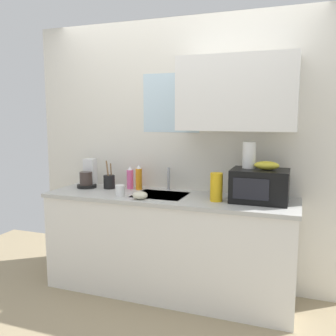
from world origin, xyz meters
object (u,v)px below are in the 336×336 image
object	(u,v)px
mug_white	(120,190)
cereal_canister	(216,187)
microwave	(260,186)
dish_soap_bottle_pink	(130,178)
banana_bunch	(267,165)
utensil_crock	(109,181)
small_bowl	(140,195)
paper_towel_roll	(249,155)
coffee_maker	(88,177)
dish_soap_bottle_orange	(139,178)

from	to	relation	value
mug_white	cereal_canister	bearing A→B (deg)	6.06
microwave	dish_soap_bottle_pink	xyz separation A→B (m)	(-1.25, 0.13, -0.03)
mug_white	dish_soap_bottle_pink	bearing A→B (deg)	100.30
banana_bunch	utensil_crock	distance (m)	1.51
microwave	banana_bunch	bearing A→B (deg)	1.77
banana_bunch	small_bowl	distance (m)	1.08
cereal_canister	small_bowl	bearing A→B (deg)	-166.56
paper_towel_roll	dish_soap_bottle_pink	size ratio (longest dim) A/B	1.00
cereal_canister	dish_soap_bottle_pink	bearing A→B (deg)	165.73
coffee_maker	dish_soap_bottle_pink	bearing A→B (deg)	9.58
coffee_maker	utensil_crock	size ratio (longest dim) A/B	1.02
dish_soap_bottle_orange	dish_soap_bottle_pink	bearing A→B (deg)	174.19
coffee_maker	cereal_canister	size ratio (longest dim) A/B	1.18
paper_towel_roll	coffee_maker	bearing A→B (deg)	179.70
dish_soap_bottle_orange	small_bowl	distance (m)	0.42
microwave	dish_soap_bottle_orange	distance (m)	1.15
banana_bunch	utensil_crock	size ratio (longest dim) A/B	0.73
dish_soap_bottle_pink	cereal_canister	bearing A→B (deg)	-14.27
cereal_canister	paper_towel_roll	bearing A→B (deg)	32.01
coffee_maker	dish_soap_bottle_pink	xyz separation A→B (m)	(0.43, 0.07, -0.00)
small_bowl	banana_bunch	bearing A→B (deg)	13.80
small_bowl	dish_soap_bottle_orange	bearing A→B (deg)	115.92
dish_soap_bottle_orange	small_bowl	bearing A→B (deg)	-64.08
paper_towel_roll	cereal_canister	xyz separation A→B (m)	(-0.24, -0.15, -0.26)
cereal_canister	mug_white	size ratio (longest dim) A/B	2.50
microwave	dish_soap_bottle_orange	xyz separation A→B (m)	(-1.15, 0.12, -0.02)
paper_towel_roll	small_bowl	xyz separation A→B (m)	(-0.87, -0.30, -0.35)
paper_towel_roll	mug_white	xyz separation A→B (m)	(-1.09, -0.24, -0.33)
paper_towel_roll	small_bowl	distance (m)	0.98
banana_bunch	small_bowl	size ratio (longest dim) A/B	1.54
paper_towel_roll	utensil_crock	size ratio (longest dim) A/B	0.80
paper_towel_roll	coffee_maker	xyz separation A→B (m)	(-1.57, 0.01, -0.28)
coffee_maker	cereal_canister	bearing A→B (deg)	-6.77
banana_bunch	coffee_maker	size ratio (longest dim) A/B	0.71
microwave	dish_soap_bottle_pink	size ratio (longest dim) A/B	2.09
banana_bunch	mug_white	world-z (taller)	banana_bunch
banana_bunch	small_bowl	xyz separation A→B (m)	(-1.02, -0.25, -0.27)
microwave	paper_towel_roll	size ratio (longest dim) A/B	2.09
dish_soap_bottle_pink	mug_white	distance (m)	0.33
microwave	cereal_canister	bearing A→B (deg)	-163.83
microwave	cereal_canister	xyz separation A→B (m)	(-0.34, -0.10, -0.02)
mug_white	utensil_crock	xyz separation A→B (m)	(-0.26, 0.26, 0.02)
utensil_crock	mug_white	bearing A→B (deg)	-45.50
microwave	mug_white	size ratio (longest dim) A/B	4.84
cereal_canister	small_bowl	world-z (taller)	cereal_canister
small_bowl	utensil_crock	bearing A→B (deg)	146.07
dish_soap_bottle_orange	small_bowl	xyz separation A→B (m)	(0.18, -0.37, -0.08)
dish_soap_bottle_orange	utensil_crock	bearing A→B (deg)	-170.27
mug_white	coffee_maker	bearing A→B (deg)	152.90
banana_bunch	utensil_crock	xyz separation A→B (m)	(-1.49, 0.07, -0.23)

